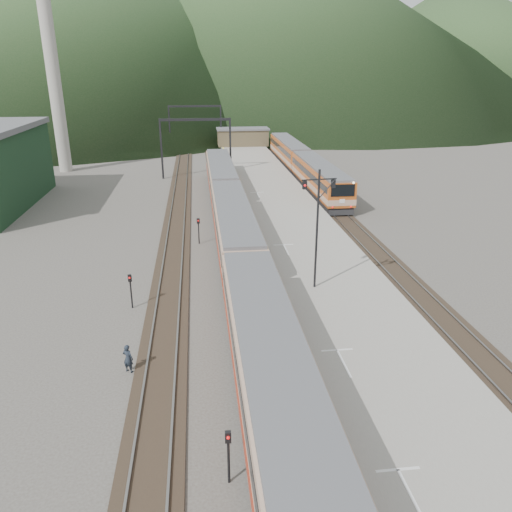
{
  "coord_description": "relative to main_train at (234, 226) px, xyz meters",
  "views": [
    {
      "loc": [
        -2.76,
        -13.86,
        14.23
      ],
      "look_at": [
        1.02,
        18.29,
        2.0
      ],
      "focal_mm": 35.0,
      "sensor_mm": 36.0,
      "label": 1
    }
  ],
  "objects": [
    {
      "name": "track_far",
      "position": [
        -5.0,
        14.79,
        -1.99
      ],
      "size": [
        2.6,
        200.0,
        0.23
      ],
      "color": "black",
      "rests_on": "ground"
    },
    {
      "name": "smokestack",
      "position": [
        -22.0,
        36.79,
        12.94
      ],
      "size": [
        1.8,
        1.8,
        30.0
      ],
      "primitive_type": "cylinder",
      "color": "#9E998E",
      "rests_on": "ground"
    },
    {
      "name": "hill_c",
      "position": [
        110.0,
        184.79,
        22.94
      ],
      "size": [
        160.0,
        160.0,
        50.0
      ],
      "primitive_type": "cone",
      "color": "#22411D",
      "rests_on": "ground"
    },
    {
      "name": "gantry_near",
      "position": [
        -2.85,
        29.79,
        3.52
      ],
      "size": [
        9.55,
        0.25,
        8.0
      ],
      "color": "black",
      "rests_on": "ground"
    },
    {
      "name": "second_train",
      "position": [
        11.5,
        28.16,
        -0.05
      ],
      "size": [
        2.92,
        39.81,
        3.57
      ],
      "color": "#A64B19",
      "rests_on": "track_second"
    },
    {
      "name": "station_shed",
      "position": [
        5.6,
        52.79,
        0.51
      ],
      "size": [
        9.4,
        4.4,
        3.1
      ],
      "color": "brown",
      "rests_on": "platform"
    },
    {
      "name": "short_signal_a",
      "position": [
        -2.09,
        -24.88,
        -0.6
      ],
      "size": [
        0.22,
        0.16,
        2.27
      ],
      "color": "black",
      "rests_on": "ground"
    },
    {
      "name": "main_train",
      "position": [
        0.0,
        0.0,
        0.0
      ],
      "size": [
        3.0,
        61.52,
        3.66
      ],
      "color": "tan",
      "rests_on": "track_main"
    },
    {
      "name": "short_signal_b",
      "position": [
        -2.9,
        1.9,
        -0.6
      ],
      "size": [
        0.26,
        0.22,
        2.27
      ],
      "color": "black",
      "rests_on": "ground"
    },
    {
      "name": "hill_b",
      "position": [
        30.0,
        204.79,
        35.44
      ],
      "size": [
        220.0,
        220.0,
        75.0
      ],
      "primitive_type": "cone",
      "color": "#22411D",
      "rests_on": "ground"
    },
    {
      "name": "signal_mast",
      "position": [
        4.42,
        -10.31,
        3.55
      ],
      "size": [
        2.2,
        0.39,
        7.61
      ],
      "color": "black",
      "rests_on": "platform"
    },
    {
      "name": "short_signal_c",
      "position": [
        -7.22,
        -9.97,
        -0.6
      ],
      "size": [
        0.26,
        0.22,
        2.27
      ],
      "color": "black",
      "rests_on": "ground"
    },
    {
      "name": "gantry_far",
      "position": [
        -2.85,
        54.79,
        3.52
      ],
      "size": [
        9.55,
        0.25,
        8.0
      ],
      "color": "black",
      "rests_on": "ground"
    },
    {
      "name": "track_main",
      "position": [
        0.0,
        14.79,
        -1.99
      ],
      "size": [
        2.6,
        200.0,
        0.23
      ],
      "color": "black",
      "rests_on": "ground"
    },
    {
      "name": "worker",
      "position": [
        -6.58,
        -17.18,
        -1.3
      ],
      "size": [
        0.66,
        0.58,
        1.52
      ],
      "primitive_type": "imported",
      "rotation": [
        0.0,
        0.0,
        2.66
      ],
      "color": "#1C232E",
      "rests_on": "ground"
    },
    {
      "name": "ground",
      "position": [
        0.0,
        -25.21,
        -2.06
      ],
      "size": [
        400.0,
        400.0,
        0.0
      ],
      "primitive_type": "plane",
      "color": "#47423D",
      "rests_on": "ground"
    },
    {
      "name": "hill_a",
      "position": [
        -40.0,
        164.79,
        27.94
      ],
      "size": [
        180.0,
        180.0,
        60.0
      ],
      "primitive_type": "cone",
      "color": "#22411D",
      "rests_on": "ground"
    },
    {
      "name": "platform",
      "position": [
        5.6,
        12.79,
        -1.56
      ],
      "size": [
        8.0,
        100.0,
        1.0
      ],
      "primitive_type": "cube",
      "color": "gray",
      "rests_on": "ground"
    },
    {
      "name": "track_second",
      "position": [
        11.5,
        14.79,
        -1.99
      ],
      "size": [
        2.6,
        200.0,
        0.23
      ],
      "color": "black",
      "rests_on": "ground"
    }
  ]
}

